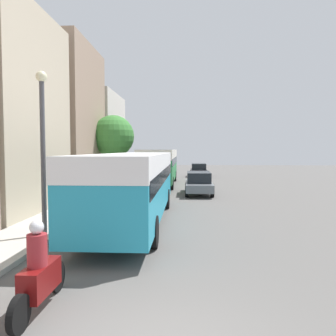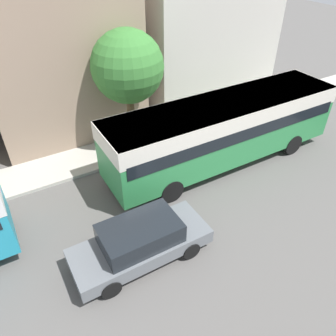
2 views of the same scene
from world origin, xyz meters
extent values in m
cube|color=gray|center=(-9.35, 18.33, 5.14)|extent=(6.31, 7.07, 10.29)
cube|color=beige|center=(-9.15, 26.71, 4.16)|extent=(5.91, 7.83, 8.32)
cube|color=#2D8447|center=(-1.89, 23.35, 1.76)|extent=(2.57, 10.92, 2.52)
cube|color=silver|center=(-1.89, 23.35, 2.64)|extent=(2.59, 10.98, 0.76)
cube|color=black|center=(-1.89, 23.35, 2.07)|extent=(2.62, 10.49, 0.55)
cylinder|color=black|center=(-3.07, 26.74, 0.50)|extent=(0.28, 1.00, 1.00)
cylinder|color=black|center=(-0.71, 26.74, 0.50)|extent=(0.28, 1.00, 1.00)
cylinder|color=black|center=(-3.07, 19.96, 0.50)|extent=(0.28, 1.00, 1.00)
cylinder|color=black|center=(-0.71, 19.96, 0.50)|extent=(0.28, 1.00, 1.00)
cube|color=slate|center=(1.23, 17.66, 0.57)|extent=(1.75, 4.56, 0.51)
cube|color=black|center=(1.23, 17.66, 1.16)|extent=(1.54, 2.51, 0.68)
cylinder|color=black|center=(0.42, 19.07, 0.32)|extent=(0.22, 0.64, 0.64)
cylinder|color=black|center=(2.03, 19.07, 0.32)|extent=(0.22, 0.64, 0.64)
cylinder|color=black|center=(0.42, 16.24, 0.32)|extent=(0.22, 0.64, 0.64)
cylinder|color=black|center=(2.03, 16.24, 0.32)|extent=(0.22, 0.64, 0.64)
cylinder|color=brown|center=(-5.21, 20.40, 1.50)|extent=(0.36, 0.36, 2.70)
sphere|color=#387A33|center=(-5.21, 20.40, 4.05)|extent=(3.21, 3.21, 3.21)
camera|label=1|loc=(0.38, -4.46, 3.02)|focal=35.00mm
camera|label=2|loc=(7.77, 14.86, 8.97)|focal=35.00mm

